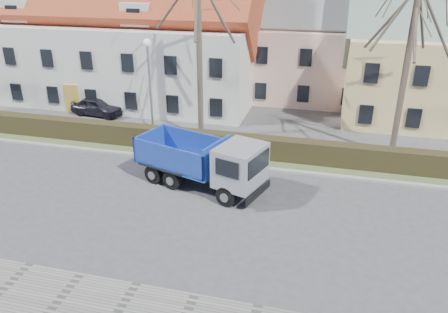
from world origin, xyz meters
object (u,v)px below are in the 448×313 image
(cart_frame, at_px, (140,156))
(streetlight, at_px, (150,92))
(dump_truck, at_px, (197,160))
(parked_car_a, at_px, (97,106))

(cart_frame, bearing_deg, streetlight, 97.75)
(dump_truck, height_order, cart_frame, dump_truck)
(cart_frame, bearing_deg, dump_truck, -25.60)
(parked_car_a, bearing_deg, dump_truck, -123.71)
(streetlight, bearing_deg, dump_truck, -48.05)
(dump_truck, xyz_separation_m, streetlight, (-4.54, 5.05, 1.89))
(dump_truck, xyz_separation_m, cart_frame, (-4.12, 1.97, -1.09))
(dump_truck, relative_size, parked_car_a, 1.75)
(streetlight, xyz_separation_m, parked_car_a, (-6.13, 3.85, -2.61))
(cart_frame, relative_size, parked_car_a, 0.18)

